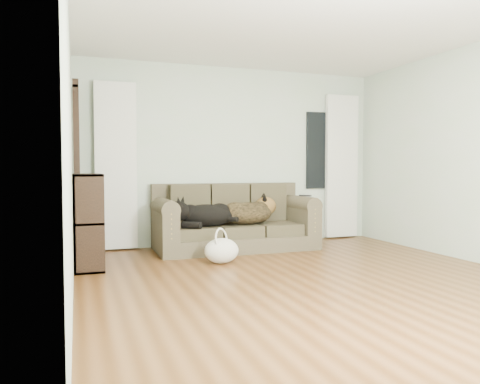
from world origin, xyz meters
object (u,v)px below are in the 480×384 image
object	(u,v)px
dog_black_lab	(203,216)
dog_shepherd	(249,214)
tote_bag	(221,250)
bookshelf	(88,223)
sofa	(235,217)

from	to	relation	value
dog_black_lab	dog_shepherd	xyz separation A→B (m)	(0.67, 0.06, 0.01)
dog_black_lab	tote_bag	bearing A→B (deg)	-74.36
tote_bag	bookshelf	bearing A→B (deg)	167.83
dog_shepherd	sofa	bearing A→B (deg)	-20.38
dog_black_lab	bookshelf	distance (m)	1.53
tote_bag	sofa	bearing A→B (deg)	61.71
tote_bag	bookshelf	xyz separation A→B (m)	(-1.48, 0.32, 0.34)
bookshelf	tote_bag	bearing A→B (deg)	-14.97
bookshelf	sofa	bearing A→B (deg)	12.98
dog_shepherd	bookshelf	world-z (taller)	bookshelf
tote_bag	bookshelf	size ratio (longest dim) A/B	0.39
dog_black_lab	bookshelf	size ratio (longest dim) A/B	0.68
sofa	dog_black_lab	xyz separation A→B (m)	(-0.49, -0.11, 0.03)
sofa	bookshelf	world-z (taller)	bookshelf
tote_bag	bookshelf	distance (m)	1.55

